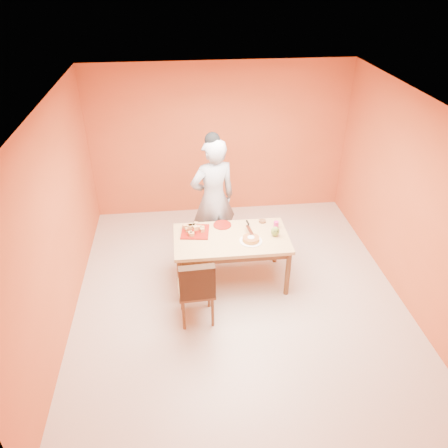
{
  "coord_description": "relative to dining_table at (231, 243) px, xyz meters",
  "views": [
    {
      "loc": [
        -0.73,
        -4.69,
        4.11
      ],
      "look_at": [
        -0.17,
        0.3,
        1.01
      ],
      "focal_mm": 35.0,
      "sensor_mm": 36.0,
      "label": 1
    }
  ],
  "objects": [
    {
      "name": "cake_server",
      "position": [
        0.26,
        0.05,
        0.17
      ],
      "size": [
        0.08,
        0.26,
        0.01
      ],
      "primitive_type": "cube",
      "rotation": [
        0.0,
        0.0,
        0.12
      ],
      "color": "white",
      "rests_on": "sponge_cake"
    },
    {
      "name": "floor",
      "position": [
        0.07,
        -0.34,
        -0.67
      ],
      "size": [
        5.0,
        5.0,
        0.0
      ],
      "primitive_type": "plane",
      "color": "beige",
      "rests_on": "ground"
    },
    {
      "name": "person",
      "position": [
        -0.19,
        0.74,
        0.31
      ],
      "size": [
        0.82,
        0.66,
        1.95
      ],
      "primitive_type": "imported",
      "rotation": [
        0.0,
        0.0,
        3.44
      ],
      "color": "gray",
      "rests_on": "floor"
    },
    {
      "name": "ceiling",
      "position": [
        0.07,
        -0.34,
        2.03
      ],
      "size": [
        5.0,
        5.0,
        0.0
      ],
      "primitive_type": "plane",
      "rotation": [
        3.14,
        0.0,
        0.0
      ],
      "color": "white",
      "rests_on": "wall_back"
    },
    {
      "name": "magenta_glass",
      "position": [
        0.67,
        0.17,
        0.15
      ],
      "size": [
        0.08,
        0.08,
        0.1
      ],
      "primitive_type": "cylinder",
      "rotation": [
        0.0,
        0.0,
        0.06
      ],
      "color": "#D21F71",
      "rests_on": "dining_table"
    },
    {
      "name": "wall_right",
      "position": [
        2.32,
        -0.34,
        0.68
      ],
      "size": [
        0.0,
        5.0,
        5.0
      ],
      "primitive_type": "plane",
      "rotation": [
        1.57,
        0.0,
        -1.57
      ],
      "color": "#D45E31",
      "rests_on": "floor"
    },
    {
      "name": "sponge_cake",
      "position": [
        0.25,
        -0.13,
        0.13
      ],
      "size": [
        0.28,
        0.28,
        0.05
      ],
      "primitive_type": "cylinder",
      "rotation": [
        0.0,
        0.0,
        -0.23
      ],
      "color": "gold",
      "rests_on": "white_cake_plate"
    },
    {
      "name": "white_cake_plate",
      "position": [
        0.25,
        -0.13,
        0.1
      ],
      "size": [
        0.38,
        0.38,
        0.01
      ],
      "primitive_type": "cylinder",
      "rotation": [
        0.0,
        0.0,
        0.26
      ],
      "color": "white",
      "rests_on": "dining_table"
    },
    {
      "name": "egg_ornament",
      "position": [
        0.61,
        -0.03,
        0.17
      ],
      "size": [
        0.14,
        0.12,
        0.15
      ],
      "primitive_type": "ellipsoid",
      "rotation": [
        0.0,
        0.0,
        0.26
      ],
      "color": "olive",
      "rests_on": "dining_table"
    },
    {
      "name": "red_dinner_plate",
      "position": [
        -0.09,
        0.33,
        0.1
      ],
      "size": [
        0.34,
        0.34,
        0.02
      ],
      "primitive_type": "cylinder",
      "rotation": [
        0.0,
        0.0,
        -0.36
      ],
      "color": "maroon",
      "rests_on": "dining_table"
    },
    {
      "name": "dining_chair",
      "position": [
        -0.54,
        -0.75,
        -0.15
      ],
      "size": [
        0.48,
        0.55,
        1.0
      ],
      "rotation": [
        0.0,
        0.0,
        0.05
      ],
      "color": "brown",
      "rests_on": "floor"
    },
    {
      "name": "wall_left",
      "position": [
        -2.18,
        -0.34,
        0.68
      ],
      "size": [
        0.0,
        5.0,
        5.0
      ],
      "primitive_type": "plane",
      "rotation": [
        1.57,
        0.0,
        1.57
      ],
      "color": "#D45E31",
      "rests_on": "floor"
    },
    {
      "name": "checker_tin",
      "position": [
        0.5,
        0.35,
        0.11
      ],
      "size": [
        0.13,
        0.13,
        0.03
      ],
      "primitive_type": "cylinder",
      "rotation": [
        0.0,
        0.0,
        0.27
      ],
      "color": "#381C0F",
      "rests_on": "dining_table"
    },
    {
      "name": "pastry_platter",
      "position": [
        -0.49,
        0.18,
        0.11
      ],
      "size": [
        0.43,
        0.43,
        0.02
      ],
      "primitive_type": "cube",
      "rotation": [
        0.0,
        0.0,
        -0.14
      ],
      "color": "maroon",
      "rests_on": "dining_table"
    },
    {
      "name": "dining_table",
      "position": [
        0.0,
        0.0,
        0.0
      ],
      "size": [
        1.6,
        0.9,
        0.76
      ],
      "color": "tan",
      "rests_on": "floor"
    },
    {
      "name": "pastry_pile",
      "position": [
        -0.49,
        0.18,
        0.17
      ],
      "size": [
        0.35,
        0.35,
        0.11
      ],
      "primitive_type": null,
      "color": "tan",
      "rests_on": "pastry_platter"
    },
    {
      "name": "wall_back",
      "position": [
        0.07,
        2.16,
        0.68
      ],
      "size": [
        4.5,
        0.0,
        4.5
      ],
      "primitive_type": "plane",
      "rotation": [
        1.57,
        0.0,
        0.0
      ],
      "color": "#D45E31",
      "rests_on": "floor"
    }
  ]
}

